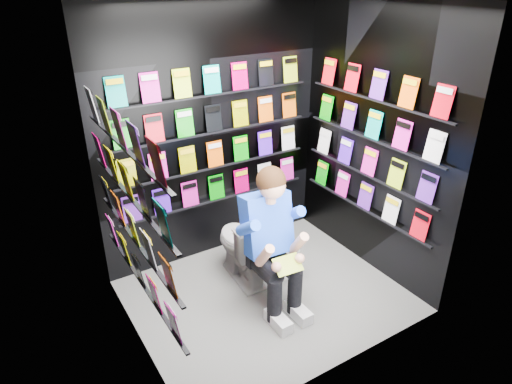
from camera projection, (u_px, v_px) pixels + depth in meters
floor at (267, 296)px, 4.32m from camera, size 2.40×2.40×0.00m
wall_back at (213, 136)px, 4.51m from camera, size 2.40×0.04×2.60m
wall_front at (352, 221)px, 2.99m from camera, size 2.40×0.04×2.60m
wall_left at (125, 206)px, 3.18m from camera, size 0.04×2.00×2.60m
wall_right at (374, 143)px, 4.32m from camera, size 0.04×2.00×2.60m
comics_back at (214, 136)px, 4.49m from camera, size 2.10×0.06×1.37m
comics_left at (129, 204)px, 3.19m from camera, size 0.06×1.70×1.37m
comics_right at (372, 143)px, 4.30m from camera, size 0.06×1.70×1.37m
toilet at (244, 246)px, 4.43m from camera, size 0.48×0.78×0.73m
longbox at (279, 255)px, 4.65m from camera, size 0.31×0.46×0.31m
longbox_lid at (279, 241)px, 4.58m from camera, size 0.33×0.48×0.03m
reader at (265, 224)px, 3.95m from camera, size 0.63×0.86×1.50m
held_comic at (288, 265)px, 3.78m from camera, size 0.25×0.16×0.10m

